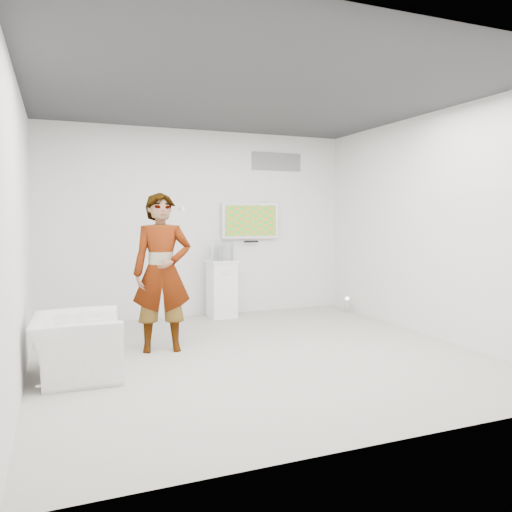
% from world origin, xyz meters
% --- Properties ---
extents(room, '(5.01, 5.01, 3.00)m').
position_xyz_m(room, '(0.00, 0.00, 1.50)').
color(room, '#B7B2A7').
rests_on(room, ground).
extents(tv, '(1.00, 0.08, 0.60)m').
position_xyz_m(tv, '(0.85, 2.45, 1.55)').
color(tv, silver).
rests_on(tv, room).
extents(logo_decal, '(0.90, 0.02, 0.30)m').
position_xyz_m(logo_decal, '(1.35, 2.49, 2.55)').
color(logo_decal, slate).
rests_on(logo_decal, room).
extents(person, '(0.76, 0.56, 1.90)m').
position_xyz_m(person, '(-1.01, 0.57, 0.95)').
color(person, white).
rests_on(person, room).
extents(armchair, '(0.89, 1.00, 0.63)m').
position_xyz_m(armchair, '(-2.01, -0.10, 0.31)').
color(armchair, white).
rests_on(armchair, room).
extents(pedestal, '(0.46, 0.46, 0.92)m').
position_xyz_m(pedestal, '(0.27, 2.22, 0.46)').
color(pedestal, white).
rests_on(pedestal, room).
extents(floor_uplight, '(0.20, 0.20, 0.25)m').
position_xyz_m(floor_uplight, '(2.35, 1.79, 0.13)').
color(floor_uplight, silver).
rests_on(floor_uplight, room).
extents(vitrine, '(0.33, 0.33, 0.31)m').
position_xyz_m(vitrine, '(0.27, 2.22, 1.08)').
color(vitrine, white).
rests_on(vitrine, pedestal).
extents(console, '(0.07, 0.15, 0.20)m').
position_xyz_m(console, '(0.27, 2.22, 1.02)').
color(console, white).
rests_on(console, pedestal).
extents(wii_remote, '(0.05, 0.14, 0.04)m').
position_xyz_m(wii_remote, '(-0.74, 0.68, 1.71)').
color(wii_remote, white).
rests_on(wii_remote, person).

